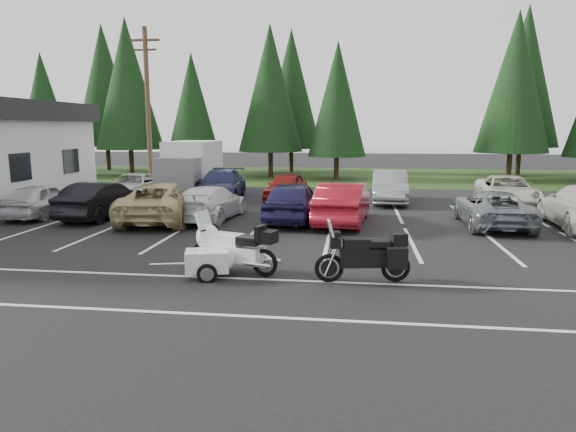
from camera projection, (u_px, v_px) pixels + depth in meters
The scene contains 30 objects.
ground at pixel (310, 248), 15.89m from camera, with size 120.00×120.00×0.00m, color black.
grass_strip at pixel (337, 176), 39.34m from camera, with size 80.00×16.00×0.01m, color #1C3410.
lake_water at pixel (375, 155), 69.12m from camera, with size 70.00×50.00×0.02m, color slate.
utility_pole at pixel (148, 109), 28.09m from camera, with size 1.60×0.26×9.00m.
box_truck at pixel (188, 168), 28.88m from camera, with size 2.40×5.60×2.90m, color silver, non-canonical shape.
stall_markings at pixel (315, 235), 17.84m from camera, with size 32.00×16.00×0.01m, color silver.
conifer_1 at pixel (43, 104), 38.49m from camera, with size 3.96×3.96×9.22m.
conifer_2 at pixel (128, 84), 39.02m from camera, with size 5.10×5.10×11.89m.
conifer_3 at pixel (192, 105), 37.24m from camera, with size 3.87×3.87×9.02m.
conifer_4 at pixel (270, 88), 37.79m from camera, with size 4.80×4.80×11.17m.
conifer_5 at pixel (337, 99), 36.03m from camera, with size 4.14×4.14×9.63m.
conifer_6 at pixel (515, 82), 34.81m from camera, with size 4.93×4.93×11.48m.
conifer_back_a at pixel (104, 86), 43.59m from camera, with size 5.28×5.28×12.30m.
conifer_back_b at pixel (291, 89), 42.11m from camera, with size 4.97×4.97×11.58m.
conifer_back_c at pixel (525, 77), 39.01m from camera, with size 5.50×5.50×12.81m.
car_near_0 at pixel (41, 200), 21.38m from camera, with size 1.66×4.13×1.41m, color silver.
car_near_1 at pixel (102, 200), 21.02m from camera, with size 1.58×4.54×1.50m, color black.
car_near_2 at pixel (163, 202), 20.37m from camera, with size 2.56×5.56×1.54m, color tan.
car_near_3 at pixel (210, 203), 20.68m from camera, with size 1.92×4.73×1.37m, color silver.
car_near_4 at pixel (293, 201), 20.30m from camera, with size 1.91×4.76×1.62m, color #1D1B43.
car_near_5 at pixel (343, 203), 19.78m from camera, with size 1.70×4.86×1.60m, color maroon.
car_near_6 at pixel (492, 208), 19.29m from camera, with size 2.24×4.85×1.35m, color slate.
car_far_0 at pixel (134, 186), 26.60m from camera, with size 2.20×4.77×1.33m, color white.
car_far_1 at pixel (221, 185), 26.59m from camera, with size 2.10×5.16×1.50m, color #1C1E47.
car_far_2 at pixel (286, 187), 26.12m from camera, with size 1.66×4.13×1.41m, color maroon.
car_far_3 at pixel (390, 187), 25.40m from camera, with size 1.65×4.72×1.56m, color gray.
car_far_4 at pixel (507, 191), 24.24m from camera, with size 2.37×5.15×1.43m, color beige.
touring_motorcycle at pixel (233, 243), 13.09m from camera, with size 2.81×0.87×1.56m, color white, non-canonical shape.
cargo_trailer at pixel (207, 264), 12.69m from camera, with size 1.52×0.86×0.71m, color silver, non-canonical shape.
adventure_motorcycle at pixel (363, 251), 12.24m from camera, with size 2.55×0.89×1.55m, color black, non-canonical shape.
Camera 1 is at (1.32, -15.45, 3.68)m, focal length 32.00 mm.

